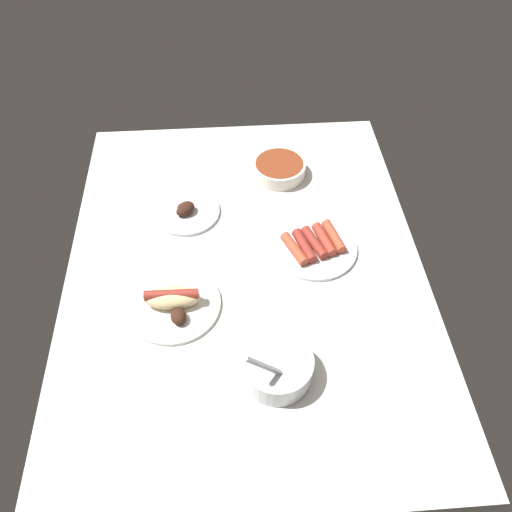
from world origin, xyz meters
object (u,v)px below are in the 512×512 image
plate_sausages (314,245)px  bowl_chili (279,168)px  bowl_coleslaw (277,366)px  plate_hotdog_assembled (173,302)px  plate_grilled_meat (186,211)px

plate_sausages → bowl_chili: size_ratio=1.44×
bowl_chili → bowl_coleslaw: (65.74, -7.13, 0.93)cm
plate_hotdog_assembled → plate_sausages: plate_hotdog_assembled is taller
plate_hotdog_assembled → bowl_coleslaw: 29.96cm
plate_hotdog_assembled → bowl_chili: 55.01cm
plate_sausages → bowl_chili: (-30.21, -6.08, 1.16)cm
bowl_coleslaw → plate_grilled_meat: bearing=-158.4°
bowl_coleslaw → plate_hotdog_assembled: bearing=-130.7°
plate_sausages → plate_hotdog_assembled: bearing=-66.0°
plate_sausages → bowl_chili: 30.84cm
plate_sausages → plate_grilled_meat: size_ratio=1.23×
bowl_chili → plate_grilled_meat: bearing=-61.5°
plate_hotdog_assembled → bowl_chili: size_ratio=1.44×
bowl_coleslaw → plate_grilled_meat: bowl_coleslaw is taller
plate_sausages → plate_grilled_meat: (-15.39, -33.38, -0.21)cm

